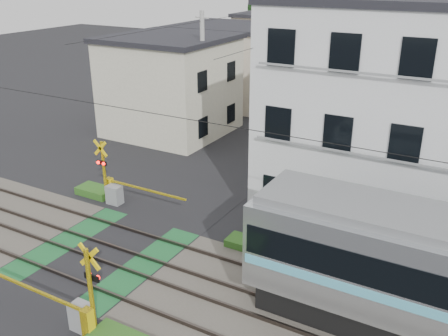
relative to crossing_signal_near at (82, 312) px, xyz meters
The scene contains 11 objects.
ground 4.53m from the crossing_signal_near, 125.29° to the left, with size 120.00×120.00×0.00m, color black.
track_bed 4.53m from the crossing_signal_near, 125.29° to the left, with size 120.00×120.00×0.14m.
crossing_signal_near is the anchor object (origin of this frame).
crossing_signal_far 8.95m from the crossing_signal_near, 125.29° to the left, with size 4.74×0.65×3.09m.
apartment_block 14.95m from the crossing_signal_near, 65.78° to the left, with size 10.20×8.36×9.30m.
houses_row 29.77m from the crossing_signal_near, 94.51° to the left, with size 22.07×31.35×6.80m.
tree_hill 52.33m from the crossing_signal_near, 91.02° to the left, with size 40.00×12.84×11.88m.
catenary 5.84m from the crossing_signal_near, 47.20° to the left, with size 60.00×5.04×7.00m.
utility_poles 27.12m from the crossing_signal_near, 97.77° to the left, with size 7.90×42.00×8.00m.
pedestrian 33.50m from the crossing_signal_near, 94.15° to the left, with size 0.56×0.37×1.53m, color #282A32.
weed_patches 3.70m from the crossing_signal_near, 103.09° to the left, with size 10.25×8.80×0.40m.
Camera 1 is at (12.34, -12.19, 10.39)m, focal length 40.00 mm.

